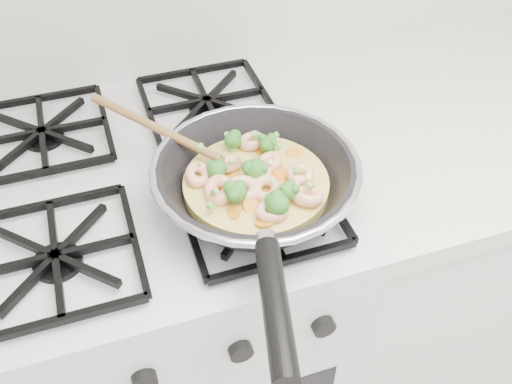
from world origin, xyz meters
name	(u,v)px	position (x,y,z in m)	size (l,w,h in m)	color
stove	(171,325)	(0.00, 1.70, 0.46)	(0.60, 0.60, 0.92)	silver
counter_right	(482,240)	(0.80, 1.70, 0.45)	(1.00, 0.60, 0.90)	white
skillet	(256,181)	(0.15, 1.57, 0.96)	(0.37, 0.56, 0.09)	black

